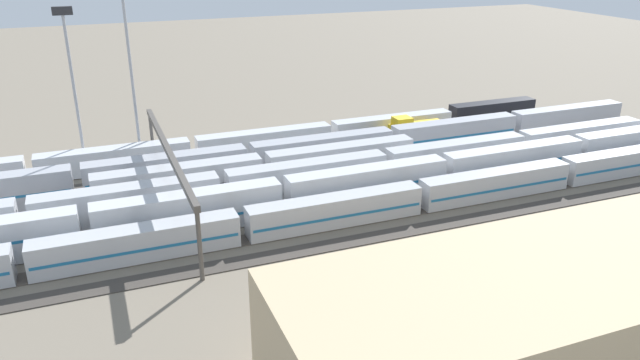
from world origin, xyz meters
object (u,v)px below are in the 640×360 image
train_on_track_6 (336,211)px  train_on_track_5 (367,185)px  train_on_track_1 (415,132)px  train_on_track_4 (308,179)px  train_on_track_3 (264,172)px  train_on_track_2 (323,152)px  maintenance_shed (536,325)px  signal_gantry (168,155)px  light_mast_2 (127,36)px  train_on_track_0 (257,142)px  light_mast_0 (71,68)px

train_on_track_6 → train_on_track_5: train_on_track_5 is taller
train_on_track_1 → train_on_track_4: 29.82m
train_on_track_4 → train_on_track_3: (4.90, -5.00, -0.03)m
train_on_track_3 → train_on_track_2: bearing=-155.9°
train_on_track_6 → train_on_track_5: bearing=-143.6°
train_on_track_1 → maintenance_shed: 61.70m
train_on_track_1 → signal_gantry: 46.24m
maintenance_shed → train_on_track_1: bearing=-111.0°
train_on_track_5 → train_on_track_2: 15.01m
train_on_track_3 → light_mast_2: (15.53, -17.00, 17.77)m
train_on_track_0 → train_on_track_2: 12.81m
train_on_track_6 → train_on_track_0: train_on_track_0 is taller
train_on_track_0 → maintenance_shed: 62.85m
train_on_track_5 → maintenance_shed: 37.76m
train_on_track_6 → train_on_track_1: bearing=-135.8°
train_on_track_6 → train_on_track_0: size_ratio=1.04×
signal_gantry → train_on_track_3: bearing=-169.5°
train_on_track_3 → light_mast_0: light_mast_0 is taller
train_on_track_1 → signal_gantry: size_ratio=0.25×
light_mast_2 → train_on_track_3: bearing=132.4°
train_on_track_3 → light_mast_2: light_mast_2 is taller
train_on_track_1 → signal_gantry: signal_gantry is taller
train_on_track_1 → train_on_track_2: bearing=14.4°
train_on_track_0 → signal_gantry: bearing=46.3°
train_on_track_1 → train_on_track_5: same height
signal_gantry → maintenance_shed: (-22.09, 45.03, -2.47)m
train_on_track_6 → light_mast_0: size_ratio=4.82×
signal_gantry → train_on_track_1: bearing=-164.2°
maintenance_shed → light_mast_0: bearing=-63.5°
train_on_track_5 → train_on_track_4: 8.44m
train_on_track_6 → light_mast_0: bearing=-48.6°
train_on_track_6 → light_mast_0: (28.88, -32.77, 14.04)m
train_on_track_6 → train_on_track_2: (-6.26, -20.00, 0.60)m
train_on_track_4 → maintenance_shed: size_ratio=2.81×
train_on_track_1 → light_mast_2: (46.20, -7.00, 18.21)m
train_on_track_3 → light_mast_0: 32.72m
train_on_track_2 → train_on_track_3: size_ratio=2.54×
maintenance_shed → train_on_track_5: bearing=-94.7°
train_on_track_1 → train_on_track_5: bearing=46.5°
train_on_track_5 → train_on_track_2: size_ratio=1.00×
train_on_track_6 → signal_gantry: size_ratio=2.99×
train_on_track_1 → signal_gantry: (44.17, 12.50, 5.58)m
train_on_track_6 → train_on_track_5: 8.45m
train_on_track_6 → signal_gantry: bearing=-34.2°
train_on_track_6 → train_on_track_4: size_ratio=1.00×
signal_gantry → train_on_track_4: bearing=172.3°
train_on_track_6 → light_mast_2: 42.19m
train_on_track_2 → maintenance_shed: (2.59, 52.53, 2.67)m
train_on_track_4 → train_on_track_3: size_ratio=2.54×
train_on_track_1 → light_mast_0: (54.63, -7.77, 13.88)m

